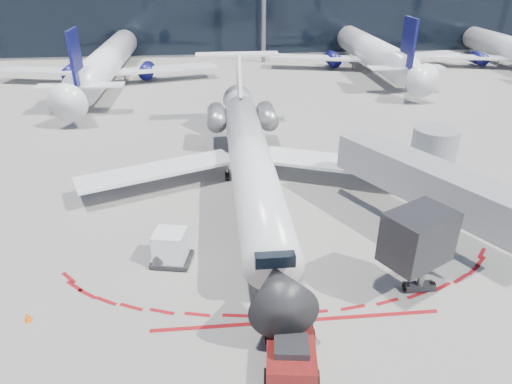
{
  "coord_description": "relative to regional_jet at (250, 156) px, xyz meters",
  "views": [
    {
      "loc": [
        -3.57,
        -27.79,
        15.6
      ],
      "look_at": [
        -1.1,
        -2.3,
        2.27
      ],
      "focal_mm": 32.0,
      "sensor_mm": 36.0,
      "label": 1
    }
  ],
  "objects": [
    {
      "name": "ground",
      "position": [
        1.05,
        -2.82,
        -2.62
      ],
      "size": [
        260.0,
        260.0,
        0.0
      ],
      "primitive_type": "plane",
      "color": "slate",
      "rests_on": "ground"
    },
    {
      "name": "apron_centerline",
      "position": [
        1.05,
        -0.82,
        -2.62
      ],
      "size": [
        0.25,
        40.0,
        0.01
      ],
      "primitive_type": "cube",
      "color": "silver",
      "rests_on": "ground"
    },
    {
      "name": "apron_stop_bar",
      "position": [
        1.05,
        -14.32,
        -2.62
      ],
      "size": [
        14.0,
        0.25,
        0.01
      ],
      "primitive_type": "cube",
      "color": "maroon",
      "rests_on": "ground"
    },
    {
      "name": "jet_bridge",
      "position": [
        10.85,
        -5.84,
        0.39
      ],
      "size": [
        10.03,
        15.2,
        4.9
      ],
      "color": "gray",
      "rests_on": "ground"
    },
    {
      "name": "regional_jet",
      "position": [
        0.0,
        0.0,
        0.0
      ],
      "size": [
        25.43,
        31.35,
        7.85
      ],
      "color": "silver",
      "rests_on": "ground"
    },
    {
      "name": "pushback_tug",
      "position": [
        0.32,
        -16.72,
        -2.02
      ],
      "size": [
        2.61,
        5.35,
        1.37
      ],
      "rotation": [
        0.0,
        0.0,
        -0.13
      ],
      "color": "#51110B",
      "rests_on": "ground"
    },
    {
      "name": "ramp_worker",
      "position": [
        0.85,
        -16.04,
        -1.76
      ],
      "size": [
        0.7,
        0.54,
        1.72
      ],
      "primitive_type": "imported",
      "rotation": [
        0.0,
        0.0,
        3.36
      ],
      "color": "#A9EC18",
      "rests_on": "ground"
    },
    {
      "name": "uld_container",
      "position": [
        -5.24,
        -8.96,
        -1.62
      ],
      "size": [
        2.48,
        2.23,
        2.02
      ],
      "rotation": [
        0.0,
        0.0,
        -0.21
      ],
      "color": "black",
      "rests_on": "ground"
    },
    {
      "name": "safety_cone_left",
      "position": [
        -11.79,
        -13.07,
        -2.37
      ],
      "size": [
        0.36,
        0.36,
        0.5
      ],
      "primitive_type": "cone",
      "color": "#FF5605",
      "rests_on": "ground"
    },
    {
      "name": "safety_cone_right",
      "position": [
        -0.55,
        -15.05,
        -2.37
      ],
      "size": [
        0.36,
        0.36,
        0.5
      ],
      "primitive_type": "cone",
      "color": "#FF5605",
      "rests_on": "ground"
    },
    {
      "name": "bg_airliner_1",
      "position": [
        -16.55,
        34.35,
        2.98
      ],
      "size": [
        34.62,
        36.65,
        11.2
      ],
      "primitive_type": null,
      "color": "silver",
      "rests_on": "ground"
    },
    {
      "name": "bg_airliner_2",
      "position": [
        21.42,
        39.64,
        3.06
      ],
      "size": [
        35.13,
        37.2,
        11.37
      ],
      "primitive_type": null,
      "color": "silver",
      "rests_on": "ground"
    }
  ]
}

